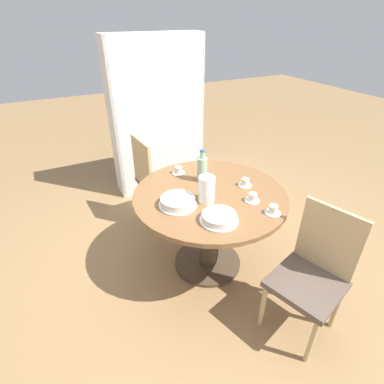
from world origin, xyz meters
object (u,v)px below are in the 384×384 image
coffee_pot (207,188)px  chair_a (313,272)px  cup_a (273,210)px  cake_main (178,202)px  cup_d (178,171)px  chair_b (155,178)px  water_bottle (202,168)px  bookshelf (158,118)px  cup_c (245,183)px  cake_second (219,218)px  cup_b (252,198)px

coffee_pot → chair_a: bearing=-61.1°
cup_a → cake_main: bearing=144.8°
cake_main → cup_a: 0.67m
chair_a → cup_d: size_ratio=8.20×
chair_b → chair_a: bearing=-169.4°
chair_b → water_bottle: (0.18, -0.65, 0.36)m
bookshelf → cup_a: size_ratio=15.68×
cup_c → cake_second: bearing=-144.0°
chair_a → cake_main: (-0.62, 0.77, 0.28)m
water_bottle → cup_a: bearing=-71.4°
cup_b → cup_d: 0.72m
water_bottle → cake_second: 0.58m
cake_second → chair_a: bearing=-46.6°
chair_a → water_bottle: 1.12m
cake_main → cup_b: 0.55m
water_bottle → cake_second: (-0.16, -0.55, -0.08)m
water_bottle → cup_d: water_bottle is taller
chair_b → cake_second: (0.02, -1.20, 0.28)m
cake_main → cup_d: 0.50m
cake_main → cup_b: bearing=-20.5°
cup_c → cup_a: bearing=-97.4°
bookshelf → cup_b: bearing=92.0°
chair_b → cup_c: 1.03m
cup_c → bookshelf: bearing=95.4°
coffee_pot → cake_second: (-0.04, -0.26, -0.08)m
cake_second → cup_d: 0.75m
chair_a → chair_b: bearing=178.3°
chair_a → cup_b: chair_a is taller
chair_b → bookshelf: size_ratio=0.52×
chair_a → cup_c: (-0.01, 0.79, 0.28)m
bookshelf → cake_second: 1.90m
chair_b → water_bottle: bearing=-169.1°
cake_main → cup_d: size_ratio=2.48×
cake_main → cake_second: size_ratio=1.06×
water_bottle → coffee_pot: bearing=-112.2°
bookshelf → coffee_pot: (-0.24, -1.62, -0.04)m
cup_b → cup_d: (-0.31, 0.65, 0.00)m
cup_c → cake_main: bearing=-178.3°
water_bottle → cake_second: bearing=-106.6°
cake_second → cup_a: bearing=-13.6°
bookshelf → cup_d: bookshelf is taller
cup_c → cup_b: bearing=-111.8°
water_bottle → cup_b: size_ratio=2.43×
chair_a → coffee_pot: coffee_pot is taller
chair_a → cake_main: bearing=-158.6°
cup_a → cup_d: same height
water_bottle → cup_c: 0.37m
cake_main → cup_c: size_ratio=2.48×
cake_second → cake_main: bearing=119.8°
chair_b → cake_second: 1.23m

